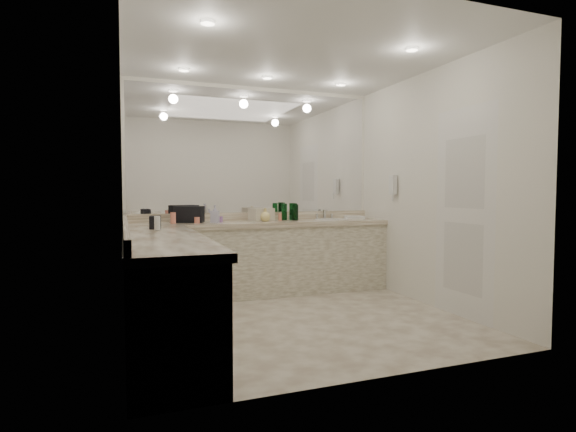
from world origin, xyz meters
name	(u,v)px	position (x,y,z in m)	size (l,w,h in m)	color
floor	(297,319)	(0.00, 0.00, 0.00)	(3.20, 3.20, 0.00)	beige
ceiling	(297,52)	(0.00, 0.00, 2.60)	(3.20, 3.20, 0.00)	white
wall_back	(254,189)	(0.00, 1.50, 1.30)	(3.20, 0.02, 2.60)	white
wall_left	(122,187)	(-1.60, 0.00, 1.30)	(0.02, 3.00, 2.60)	white
wall_right	(432,188)	(1.60, 0.00, 1.30)	(0.02, 3.00, 2.60)	white
vanity_back_base	(261,260)	(0.00, 1.20, 0.42)	(3.20, 0.60, 0.84)	#ECE6CE
vanity_back_top	(262,224)	(0.00, 1.19, 0.87)	(3.20, 0.64, 0.06)	beige
vanity_left_base	(163,294)	(-1.30, -0.30, 0.42)	(0.60, 2.40, 0.84)	#ECE6CE
vanity_left_top	(164,240)	(-1.29, -0.30, 0.87)	(0.64, 2.42, 0.06)	beige
backsplash_back	(255,216)	(0.00, 1.48, 0.95)	(3.20, 0.04, 0.10)	beige
backsplash_left	(126,228)	(-1.58, 0.00, 0.95)	(0.04, 3.00, 0.10)	beige
mirror_back	(255,152)	(0.00, 1.49, 1.77)	(3.12, 0.01, 1.55)	white
mirror_left	(123,131)	(-1.59, 0.00, 1.77)	(0.01, 2.92, 1.55)	white
sink	(331,220)	(0.95, 1.20, 0.90)	(0.44, 0.44, 0.03)	white
faucet	(324,214)	(0.95, 1.41, 0.97)	(0.24, 0.16, 0.14)	silver
wall_phone	(393,185)	(1.56, 0.70, 1.35)	(0.06, 0.10, 0.24)	white
door	(463,213)	(1.59, -0.50, 1.05)	(0.02, 0.82, 2.10)	white
black_toiletry_bag	(189,215)	(-0.87, 1.25, 0.99)	(0.33, 0.21, 0.19)	black
black_bag_spill	(155,222)	(-1.30, 0.53, 0.96)	(0.11, 0.23, 0.13)	black
cream_cosmetic_case	(262,214)	(0.03, 1.29, 0.98)	(0.29, 0.18, 0.17)	beige
hand_towel	(354,217)	(1.32, 1.24, 0.92)	(0.24, 0.16, 0.04)	white
lotion_left	(157,224)	(-1.30, 0.26, 0.96)	(0.06, 0.06, 0.13)	white
soap_bottle_a	(215,215)	(-0.58, 1.21, 0.99)	(0.07, 0.07, 0.19)	white
soap_bottle_b	(215,214)	(-0.58, 1.16, 1.00)	(0.09, 0.10, 0.21)	#B8B5D3
soap_bottle_c	(265,215)	(0.04, 1.18, 0.98)	(0.13, 0.13, 0.16)	#ECD47D
green_bottle_0	(295,212)	(0.46, 1.27, 1.01)	(0.06, 0.06, 0.22)	#0C501B
green_bottle_1	(295,212)	(0.46, 1.22, 1.00)	(0.07, 0.07, 0.20)	#0C501B
green_bottle_2	(284,212)	(0.34, 1.30, 1.01)	(0.07, 0.07, 0.21)	#0C501B
green_bottle_3	(292,212)	(0.43, 1.27, 1.01)	(0.07, 0.07, 0.22)	#0C501B
amenity_bottle_0	(290,217)	(0.42, 1.30, 0.93)	(0.04, 0.04, 0.07)	silver
amenity_bottle_1	(173,218)	(-1.06, 1.16, 0.96)	(0.06, 0.06, 0.13)	#E57F66
amenity_bottle_2	(280,217)	(0.26, 1.23, 0.95)	(0.04, 0.04, 0.09)	#E57F66
amenity_bottle_3	(220,219)	(-0.51, 1.21, 0.93)	(0.06, 0.06, 0.07)	#9966B2
amenity_bottle_4	(197,220)	(-0.80, 1.12, 0.94)	(0.07, 0.07, 0.07)	#E57F66
amenity_bottle_5	(292,214)	(0.45, 1.34, 0.97)	(0.06, 0.06, 0.14)	white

